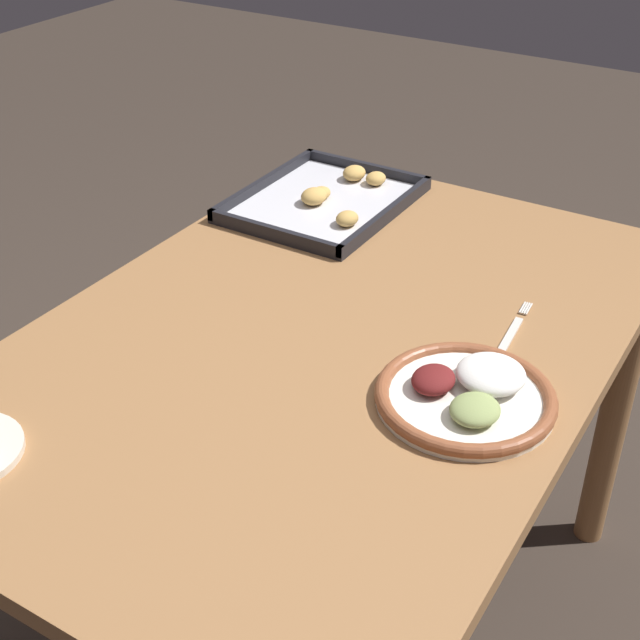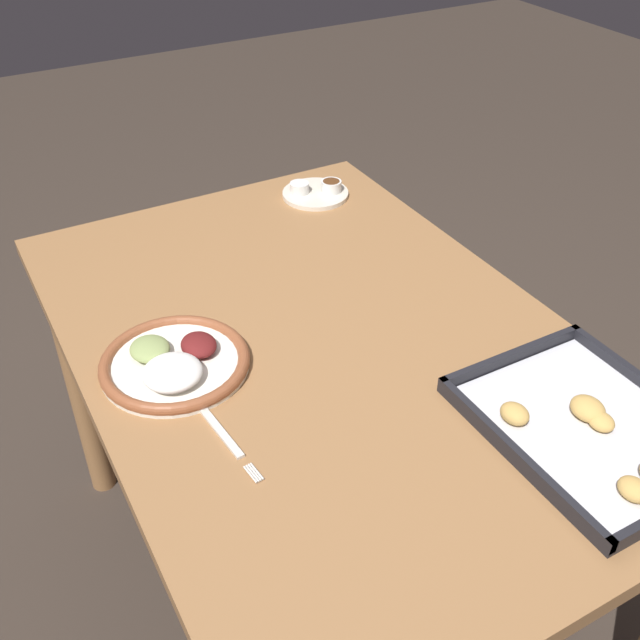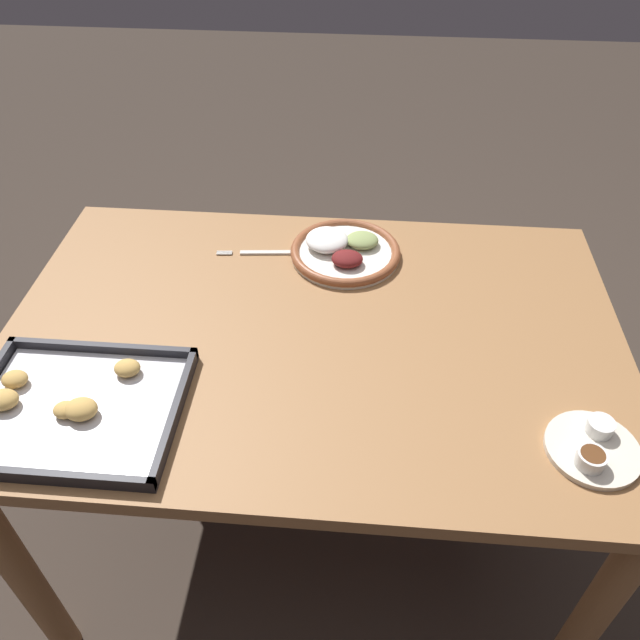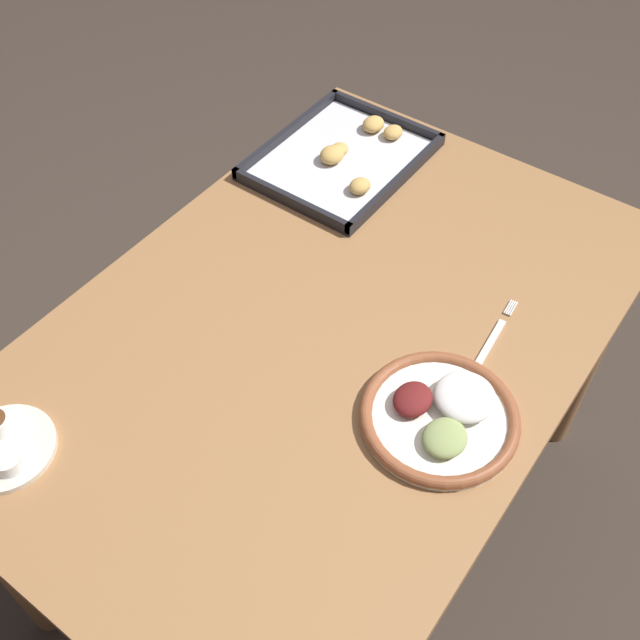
% 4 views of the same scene
% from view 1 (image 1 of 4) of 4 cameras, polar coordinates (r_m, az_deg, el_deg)
% --- Properties ---
extents(dining_table, '(1.20, 0.80, 0.72)m').
position_cam_1_polar(dining_table, '(1.40, 0.32, -4.45)').
color(dining_table, olive).
rests_on(dining_table, ground_plane).
extents(dinner_plate, '(0.24, 0.24, 0.05)m').
position_cam_1_polar(dinner_plate, '(1.21, 9.42, -4.70)').
color(dinner_plate, white).
rests_on(dinner_plate, dining_table).
extents(fork, '(0.23, 0.03, 0.00)m').
position_cam_1_polar(fork, '(1.34, 11.83, -1.42)').
color(fork, silver).
rests_on(fork, dining_table).
extents(baking_tray, '(0.35, 0.29, 0.04)m').
position_cam_1_polar(baking_tray, '(1.73, 0.45, 7.71)').
color(baking_tray, black).
rests_on(baking_tray, dining_table).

